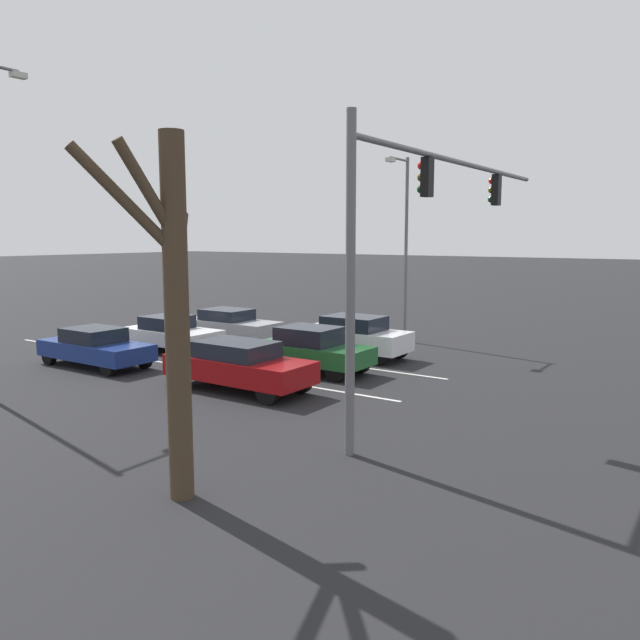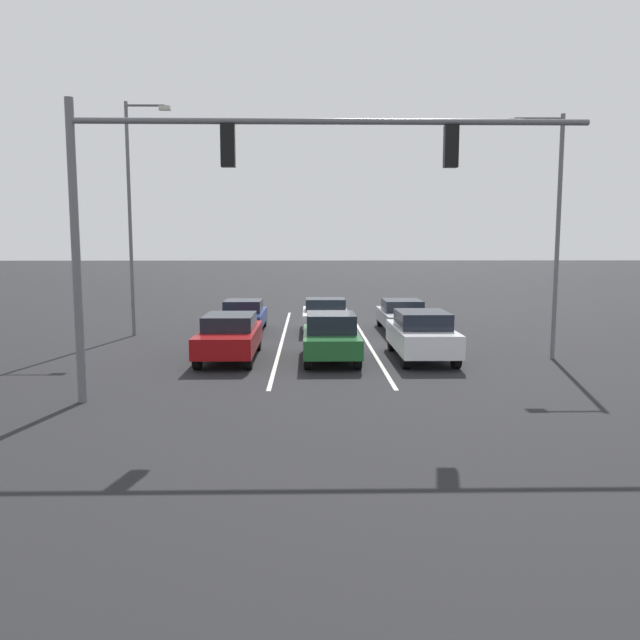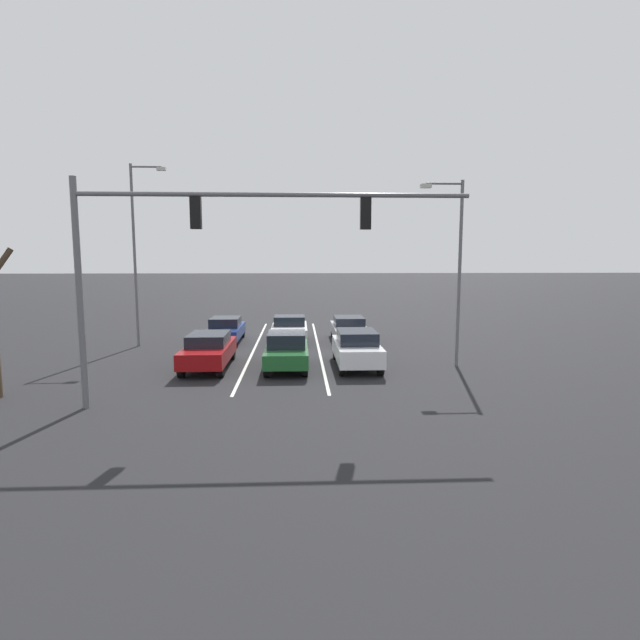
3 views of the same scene
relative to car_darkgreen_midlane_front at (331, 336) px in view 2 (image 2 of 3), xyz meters
name	(u,v)px [view 2 (image 2 of 3)]	position (x,y,z in m)	size (l,w,h in m)	color
ground_plane	(322,327)	(0.11, -8.20, -0.79)	(240.00, 240.00, 0.00)	black
lane_stripe_left_divider	(364,337)	(-1.53, -4.97, -0.78)	(0.12, 18.45, 0.01)	silver
lane_stripe_center_divider	(283,338)	(1.75, -4.97, -0.78)	(0.12, 18.45, 0.01)	silver
car_darkgreen_midlane_front	(331,336)	(0.00, 0.00, 0.00)	(1.76, 4.08, 1.53)	#1E5928
car_white_leftlane_front	(422,334)	(-2.97, -0.18, 0.03)	(1.80, 4.33, 1.58)	silver
car_maroon_rightlane_front	(230,335)	(3.29, -0.31, -0.01)	(1.79, 4.58, 1.47)	maroon
car_gray_leftlane_second	(402,315)	(-3.33, -6.72, -0.08)	(1.81, 4.61, 1.36)	gray
car_silver_midlane_second	(325,315)	(-0.01, -6.82, -0.07)	(1.92, 4.05, 1.41)	silver
car_navy_rightlane_second	(243,316)	(3.52, -6.77, -0.09)	(1.77, 4.38, 1.36)	navy
traffic_signal_gantry	(229,182)	(2.53, 5.25, 4.36)	(11.91, 0.37, 7.01)	slate
street_lamp_right_shoulder	(134,206)	(7.75, -5.69, 4.49)	(1.82, 0.24, 9.33)	slate
street_lamp_left_shoulder	(552,220)	(-7.09, -0.17, 3.71)	(1.81, 0.24, 7.80)	slate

